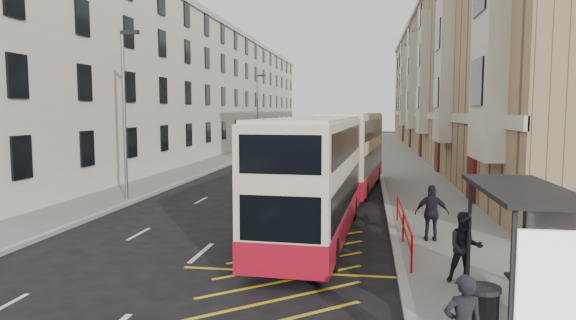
% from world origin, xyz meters
% --- Properties ---
extents(ground, '(200.00, 200.00, 0.00)m').
position_xyz_m(ground, '(0.00, 0.00, 0.00)').
color(ground, black).
rests_on(ground, ground).
extents(pavement_right, '(4.00, 120.00, 0.15)m').
position_xyz_m(pavement_right, '(8.00, 30.00, 0.07)').
color(pavement_right, slate).
rests_on(pavement_right, ground).
extents(pavement_left, '(3.00, 120.00, 0.15)m').
position_xyz_m(pavement_left, '(-7.50, 30.00, 0.07)').
color(pavement_left, slate).
rests_on(pavement_left, ground).
extents(kerb_right, '(0.25, 120.00, 0.15)m').
position_xyz_m(kerb_right, '(6.00, 30.00, 0.07)').
color(kerb_right, '#9B9B95').
rests_on(kerb_right, ground).
extents(kerb_left, '(0.25, 120.00, 0.15)m').
position_xyz_m(kerb_left, '(-6.00, 30.00, 0.07)').
color(kerb_left, '#9B9B95').
rests_on(kerb_left, ground).
extents(road_markings, '(10.00, 110.00, 0.01)m').
position_xyz_m(road_markings, '(0.00, 45.00, 0.01)').
color(road_markings, silver).
rests_on(road_markings, ground).
extents(terrace_right, '(10.75, 79.00, 15.25)m').
position_xyz_m(terrace_right, '(14.88, 45.38, 7.52)').
color(terrace_right, '#9E825B').
rests_on(terrace_right, ground).
extents(terrace_left, '(9.18, 79.00, 13.25)m').
position_xyz_m(terrace_left, '(-13.43, 45.50, 6.52)').
color(terrace_left, silver).
rests_on(terrace_left, ground).
extents(bus_shelter, '(1.65, 4.25, 2.70)m').
position_xyz_m(bus_shelter, '(8.34, -0.39, 2.14)').
color(bus_shelter, black).
rests_on(bus_shelter, pavement_right).
extents(guard_railing, '(0.06, 6.56, 1.01)m').
position_xyz_m(guard_railing, '(6.25, 5.75, 0.86)').
color(guard_railing, '#BA0300').
rests_on(guard_railing, pavement_right).
extents(street_lamp_near, '(0.93, 0.18, 8.00)m').
position_xyz_m(street_lamp_near, '(-6.35, 12.00, 4.64)').
color(street_lamp_near, slate).
rests_on(street_lamp_near, pavement_left).
extents(street_lamp_far, '(0.93, 0.18, 8.00)m').
position_xyz_m(street_lamp_far, '(-6.35, 42.00, 4.64)').
color(street_lamp_far, slate).
rests_on(street_lamp_far, pavement_left).
extents(double_decker_front, '(2.96, 10.57, 4.17)m').
position_xyz_m(double_decker_front, '(3.28, 6.21, 2.12)').
color(double_decker_front, beige).
rests_on(double_decker_front, ground).
extents(double_decker_rear, '(3.54, 10.90, 4.27)m').
position_xyz_m(double_decker_rear, '(4.24, 17.36, 2.18)').
color(double_decker_rear, beige).
rests_on(double_decker_rear, ground).
extents(litter_bin, '(0.65, 0.65, 1.07)m').
position_xyz_m(litter_bin, '(7.18, -1.49, 0.70)').
color(litter_bin, black).
rests_on(litter_bin, pavement_right).
extents(pedestrian_mid, '(0.87, 0.68, 1.77)m').
position_xyz_m(pedestrian_mid, '(7.48, 1.94, 1.03)').
color(pedestrian_mid, black).
rests_on(pedestrian_mid, pavement_right).
extents(pedestrian_far, '(1.10, 0.50, 1.84)m').
position_xyz_m(pedestrian_far, '(7.17, 6.04, 1.07)').
color(pedestrian_far, black).
rests_on(pedestrian_far, pavement_right).
extents(white_van, '(3.83, 6.37, 1.65)m').
position_xyz_m(white_van, '(-4.62, 42.98, 0.83)').
color(white_van, white).
rests_on(white_van, ground).
extents(car_silver, '(3.02, 4.71, 1.49)m').
position_xyz_m(car_silver, '(-3.63, 53.86, 0.75)').
color(car_silver, '#A4A6AB').
rests_on(car_silver, ground).
extents(car_dark, '(2.14, 4.38, 1.38)m').
position_xyz_m(car_dark, '(-3.95, 66.86, 0.69)').
color(car_dark, black).
rests_on(car_dark, ground).
extents(car_red, '(3.25, 5.81, 1.59)m').
position_xyz_m(car_red, '(2.72, 63.78, 0.80)').
color(car_red, '#A41A17').
rests_on(car_red, ground).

